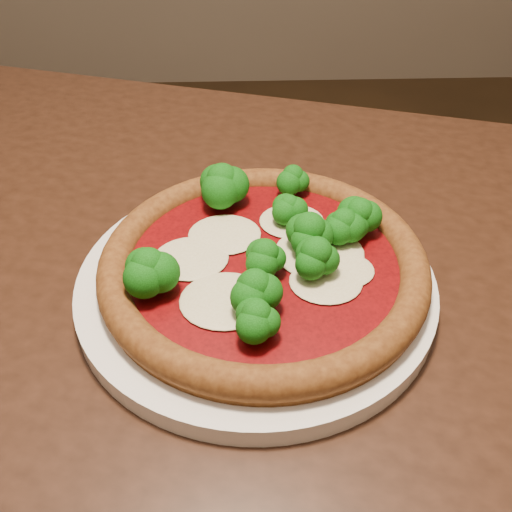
{
  "coord_description": "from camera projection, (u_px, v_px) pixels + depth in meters",
  "views": [
    {
      "loc": [
        0.18,
        -0.58,
        1.1
      ],
      "look_at": [
        0.19,
        -0.21,
        0.79
      ],
      "focal_mm": 40.0,
      "sensor_mm": 36.0,
      "label": 1
    }
  ],
  "objects": [
    {
      "name": "floor",
      "position": [
        157.0,
        491.0,
        1.15
      ],
      "size": [
        4.0,
        4.0,
        0.0
      ],
      "primitive_type": "plane",
      "color": "black",
      "rests_on": "ground"
    },
    {
      "name": "dining_table",
      "position": [
        228.0,
        388.0,
        0.55
      ],
      "size": [
        1.32,
        1.15,
        0.75
      ],
      "rotation": [
        0.0,
        0.0,
        -0.3
      ],
      "color": "black",
      "rests_on": "floor"
    },
    {
      "name": "plate",
      "position": [
        256.0,
        283.0,
        0.5
      ],
      "size": [
        0.31,
        0.31,
        0.02
      ],
      "primitive_type": "cylinder",
      "color": "white",
      "rests_on": "dining_table"
    },
    {
      "name": "pizza",
      "position": [
        266.0,
        258.0,
        0.49
      ],
      "size": [
        0.28,
        0.28,
        0.06
      ],
      "rotation": [
        0.0,
        0.0,
        -0.16
      ],
      "color": "brown",
      "rests_on": "plate"
    }
  ]
}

